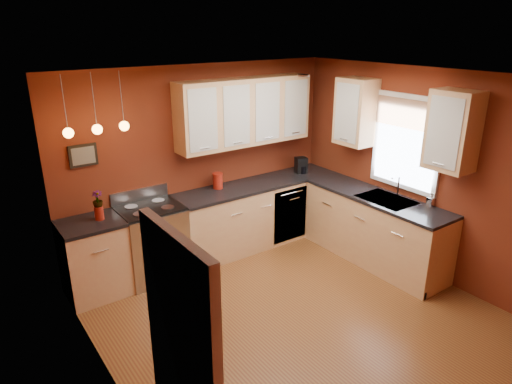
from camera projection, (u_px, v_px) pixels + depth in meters
floor at (299, 318)px, 5.06m from camera, size 4.20×4.20×0.00m
ceiling at (308, 79)px, 4.17m from camera, size 4.00×4.20×0.02m
wall_back at (202, 162)px, 6.22m from camera, size 4.00×0.02×2.60m
wall_left at (108, 267)px, 3.52m from camera, size 0.02×4.20×2.60m
wall_right at (424, 174)px, 5.71m from camera, size 0.02×4.20×2.60m
base_cabinets_back_left at (95, 260)px, 5.38m from camera, size 0.70×0.60×0.90m
base_cabinets_back_right at (258, 214)px, 6.68m from camera, size 2.54×0.60×0.90m
base_cabinets_right at (374, 230)px, 6.18m from camera, size 0.60×2.10×0.90m
counter_back_left at (90, 224)px, 5.22m from camera, size 0.70×0.62×0.04m
counter_back_right at (258, 184)px, 6.52m from camera, size 2.54×0.62×0.04m
counter_right at (377, 197)px, 6.02m from camera, size 0.62×2.10×0.04m
gas_range at (152, 242)px, 5.77m from camera, size 0.76×0.64×1.11m
dishwasher_front at (290, 215)px, 6.66m from camera, size 0.60×0.02×0.80m
sink at (386, 201)px, 5.91m from camera, size 0.50×0.70×0.33m
window at (406, 140)px, 5.79m from camera, size 0.06×1.02×1.22m
upper_cabinets_back at (245, 112)px, 6.19m from camera, size 2.00×0.35×0.90m
upper_cabinets_right at (400, 120)px, 5.63m from camera, size 0.35×1.95×0.90m
wall_picture at (83, 155)px, 5.24m from camera, size 0.32×0.03×0.26m
pendant_lights at (97, 129)px, 4.92m from camera, size 0.71×0.11×0.66m
red_canister at (218, 181)px, 6.25m from camera, size 0.15×0.15×0.22m
red_vase at (99, 213)px, 5.26m from camera, size 0.10×0.10×0.16m
flowers at (97, 200)px, 5.20m from camera, size 0.14×0.14×0.21m
coffee_maker at (301, 166)px, 6.92m from camera, size 0.20×0.19×0.24m
soap_pump at (431, 200)px, 5.64m from camera, size 0.08×0.08×0.17m
dish_towel at (164, 248)px, 5.51m from camera, size 0.24×0.02×0.32m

